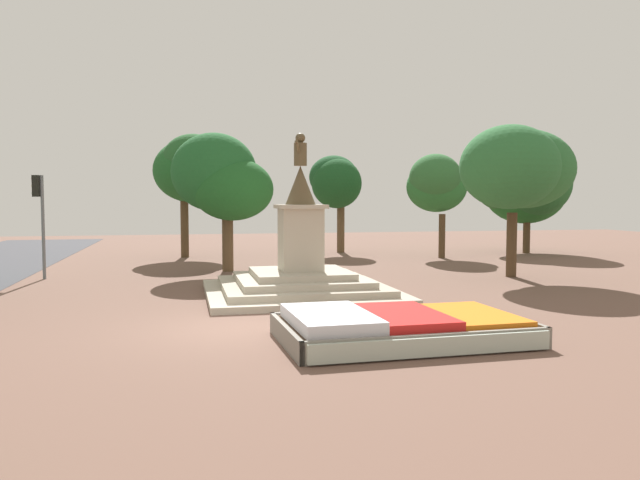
# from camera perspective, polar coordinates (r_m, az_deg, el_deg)

# --- Properties ---
(ground_plane) EXTENTS (79.43, 79.43, 0.00)m
(ground_plane) POSITION_cam_1_polar(r_m,az_deg,el_deg) (14.72, -7.21, -8.02)
(ground_plane) COLOR brown
(flower_planter) EXTENTS (5.28, 3.32, 0.67)m
(flower_planter) POSITION_cam_1_polar(r_m,az_deg,el_deg) (13.38, 7.21, -7.96)
(flower_planter) COLOR #38281C
(flower_planter) RESTS_ON ground_plane
(statue_monument) EXTENTS (5.82, 5.82, 5.03)m
(statue_monument) POSITION_cam_1_polar(r_m,az_deg,el_deg) (19.47, -1.78, -2.93)
(statue_monument) COLOR #B2A793
(statue_monument) RESTS_ON ground_plane
(traffic_light_far_corner) EXTENTS (0.42, 0.30, 3.89)m
(traffic_light_far_corner) POSITION_cam_1_polar(r_m,az_deg,el_deg) (25.46, -24.25, 2.79)
(traffic_light_far_corner) COLOR slate
(traffic_light_far_corner) RESTS_ON ground_plane
(park_tree_far_left) EXTENTS (4.09, 3.52, 5.69)m
(park_tree_far_left) POSITION_cam_1_polar(r_m,az_deg,el_deg) (25.67, -8.97, 5.47)
(park_tree_far_left) COLOR brown
(park_tree_far_left) RESTS_ON ground_plane
(park_tree_behind_statue) EXTENTS (3.92, 4.26, 6.25)m
(park_tree_behind_statue) POSITION_cam_1_polar(r_m,az_deg,el_deg) (32.81, -11.48, 6.49)
(park_tree_behind_statue) COLOR #4C3823
(park_tree_behind_statue) RESTS_ON ground_plane
(park_tree_far_right) EXTENTS (3.13, 3.25, 5.30)m
(park_tree_far_right) POSITION_cam_1_polar(r_m,az_deg,el_deg) (32.65, 10.57, 5.12)
(park_tree_far_right) COLOR #4C3823
(park_tree_far_right) RESTS_ON ground_plane
(park_tree_street_side) EXTENTS (4.66, 4.18, 5.72)m
(park_tree_street_side) POSITION_cam_1_polar(r_m,az_deg,el_deg) (24.50, 17.54, 6.27)
(park_tree_street_side) COLOR #4C3823
(park_tree_street_side) RESTS_ON ground_plane
(park_tree_mid_canopy) EXTENTS (2.81, 3.24, 5.42)m
(park_tree_mid_canopy) POSITION_cam_1_polar(r_m,az_deg,el_deg) (34.63, 1.41, 5.40)
(park_tree_mid_canopy) COLOR brown
(park_tree_mid_canopy) RESTS_ON ground_plane
(park_tree_distant) EXTENTS (5.18, 5.22, 5.71)m
(park_tree_distant) POSITION_cam_1_polar(r_m,az_deg,el_deg) (36.53, 18.13, 4.64)
(park_tree_distant) COLOR #4C3823
(park_tree_distant) RESTS_ON ground_plane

